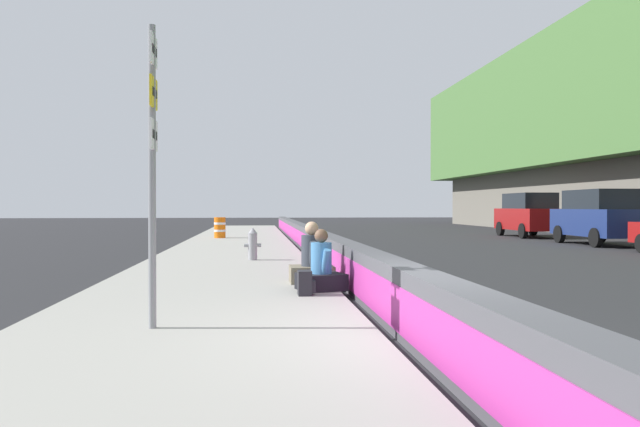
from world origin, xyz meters
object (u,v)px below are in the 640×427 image
at_px(route_sign_post, 153,152).
at_px(seated_person_middle, 312,263).
at_px(parked_car_midline, 529,214).
at_px(seated_person_foreground, 321,271).
at_px(construction_barrel, 220,227).
at_px(backpack, 305,283).
at_px(parked_car_fourth, 599,216).
at_px(fire_hydrant, 253,243).

relative_size(route_sign_post, seated_person_middle, 3.10).
bearing_deg(route_sign_post, parked_car_midline, -33.76).
distance_m(route_sign_post, seated_person_foreground, 4.26).
bearing_deg(parked_car_midline, seated_person_foreground, 146.81).
bearing_deg(construction_barrel, seated_person_foreground, -171.17).
relative_size(route_sign_post, backpack, 9.00).
relative_size(seated_person_middle, backpack, 2.90).
xyz_separation_m(seated_person_foreground, backpack, (-0.59, 0.32, -0.14)).
relative_size(seated_person_middle, parked_car_fourth, 0.24).
relative_size(seated_person_middle, parked_car_midline, 0.24).
xyz_separation_m(seated_person_foreground, parked_car_fourth, (13.27, -12.94, 0.71)).
height_order(route_sign_post, backpack, route_sign_post).
bearing_deg(parked_car_fourth, seated_person_middle, 133.17).
xyz_separation_m(backpack, parked_car_fourth, (13.86, -13.26, 0.85)).
distance_m(seated_person_foreground, parked_car_midline, 23.75).
distance_m(fire_hydrant, parked_car_midline, 19.81).
height_order(seated_person_middle, construction_barrel, seated_person_middle).
xyz_separation_m(seated_person_foreground, seated_person_middle, (1.07, 0.07, 0.03)).
bearing_deg(construction_barrel, parked_car_fourth, -106.43).
height_order(construction_barrel, parked_car_midline, parked_car_midline).
bearing_deg(parked_car_fourth, parked_car_midline, -0.52).
height_order(fire_hydrant, construction_barrel, construction_barrel).
bearing_deg(backpack, parked_car_midline, -33.07).
height_order(seated_person_middle, parked_car_fourth, parked_car_fourth).
bearing_deg(parked_car_fourth, seated_person_foreground, 135.73).
xyz_separation_m(backpack, parked_car_midline, (20.46, -13.32, 0.85)).
distance_m(route_sign_post, parked_car_fourth, 22.42).
distance_m(fire_hydrant, seated_person_foreground, 6.20).
height_order(backpack, construction_barrel, construction_barrel).
relative_size(construction_barrel, parked_car_midline, 0.20).
height_order(seated_person_foreground, construction_barrel, seated_person_foreground).
xyz_separation_m(fire_hydrant, seated_person_middle, (-5.01, -1.15, -0.09)).
xyz_separation_m(seated_person_middle, construction_barrel, (16.84, 2.71, 0.12)).
relative_size(fire_hydrant, parked_car_fourth, 0.18).
bearing_deg(backpack, fire_hydrant, 7.61).
relative_size(fire_hydrant, construction_barrel, 0.93).
height_order(fire_hydrant, parked_car_midline, parked_car_midline).
height_order(fire_hydrant, parked_car_fourth, parked_car_fourth).
distance_m(route_sign_post, construction_barrel, 21.06).
relative_size(backpack, parked_car_fourth, 0.08).
relative_size(parked_car_fourth, parked_car_midline, 1.00).
relative_size(fire_hydrant, backpack, 2.20).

